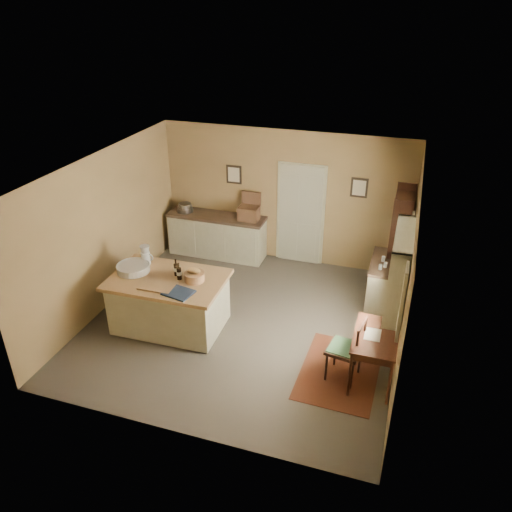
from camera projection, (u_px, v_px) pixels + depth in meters
The scene contains 16 objects.
ground at pixel (244, 323), 8.44m from camera, with size 5.00×5.00×0.00m, color brown.
wall_back at pixel (284, 197), 9.92m from camera, with size 5.00×0.10×2.70m, color #9A794B.
wall_front at pixel (171, 348), 5.71m from camera, with size 5.00×0.10×2.70m, color #9A794B.
wall_left at pixel (104, 231), 8.49m from camera, with size 0.10×5.00×2.70m, color #9A794B.
wall_right at pixel (407, 277), 7.13m from camera, with size 0.10×5.00×2.70m, color #9A794B.
ceiling at pixel (242, 169), 7.18m from camera, with size 5.00×5.00×0.00m, color silver.
door at pixel (300, 214), 9.93m from camera, with size 0.97×0.06×2.11m, color #A9A88E.
framed_prints at pixel (294, 181), 9.67m from camera, with size 2.82×0.02×0.38m.
window at pixel (403, 270), 6.89m from camera, with size 0.25×1.99×1.12m.
work_island at pixel (169, 301), 8.17m from camera, with size 1.87×1.24×1.20m.
sideboard at pixel (217, 234), 10.43m from camera, with size 2.05×0.58×1.18m.
rug at pixel (339, 371), 7.35m from camera, with size 1.10×1.60×0.01m, color #512410.
writing_desk at pixel (376, 341), 6.92m from camera, with size 0.61×0.99×0.82m.
desk_chair at pixel (345, 349), 7.03m from camera, with size 0.46×0.46×0.99m, color black, non-canonical shape.
right_cabinet at pixel (386, 284), 8.68m from camera, with size 0.60×1.08×0.99m.
shelving_unit at pixel (401, 244), 8.86m from camera, with size 0.34×0.90×1.99m.
Camera 1 is at (2.34, -6.54, 4.94)m, focal length 35.00 mm.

